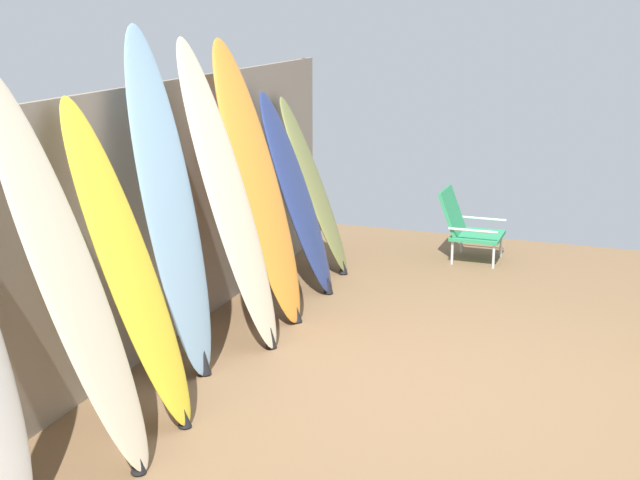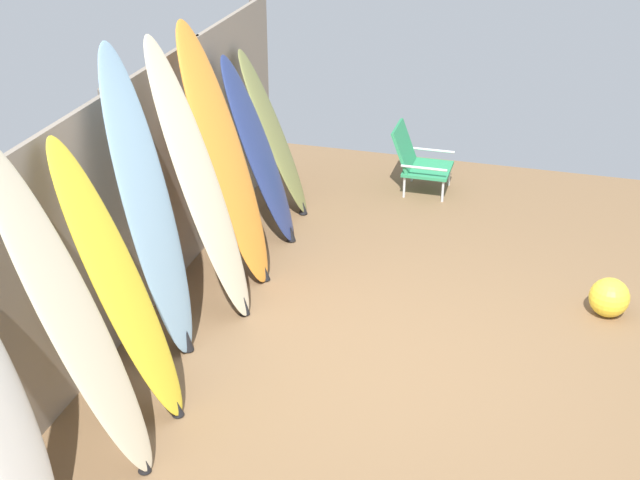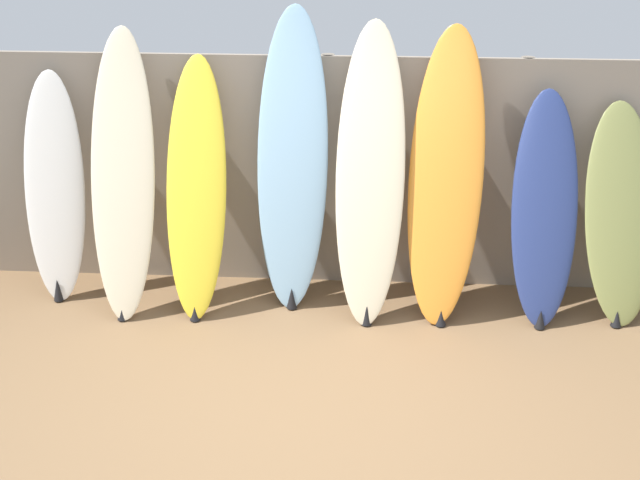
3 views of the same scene
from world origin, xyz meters
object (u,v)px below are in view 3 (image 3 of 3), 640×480
surfboard_white_0 (55,190)px  surfboard_olive_7 (621,216)px  surfboard_skyblue_3 (292,164)px  surfboard_navy_6 (544,211)px  surfboard_orange_5 (446,178)px  surfboard_yellow_2 (196,189)px  surfboard_cream_1 (123,176)px  surfboard_cream_4 (370,177)px

surfboard_white_0 → surfboard_olive_7: 4.15m
surfboard_skyblue_3 → surfboard_navy_6: size_ratio=1.34×
surfboard_orange_5 → surfboard_white_0: bearing=178.0°
surfboard_white_0 → surfboard_olive_7: size_ratio=1.10×
surfboard_yellow_2 → surfboard_orange_5: 1.79m
surfboard_cream_1 → surfboard_orange_5: surfboard_orange_5 is taller
surfboard_skyblue_3 → surfboard_orange_5: 1.11m
surfboard_navy_6 → surfboard_olive_7: bearing=5.6°
surfboard_white_0 → surfboard_skyblue_3: surfboard_skyblue_3 is taller
surfboard_yellow_2 → surfboard_cream_4: size_ratio=0.88×
surfboard_white_0 → surfboard_cream_4: bearing=-3.1°
surfboard_orange_5 → surfboard_cream_4: bearing=-177.1°
surfboard_yellow_2 → surfboard_olive_7: 3.06m
surfboard_white_0 → surfboard_yellow_2: surfboard_yellow_2 is taller
surfboard_white_0 → surfboard_cream_4: size_ratio=0.81×
surfboard_white_0 → surfboard_olive_7: bearing=-0.9°
surfboard_cream_1 → surfboard_skyblue_3: surfboard_skyblue_3 is taller
surfboard_yellow_2 → surfboard_orange_5: bearing=0.8°
surfboard_olive_7 → surfboard_orange_5: bearing=-178.3°
surfboard_white_0 → surfboard_skyblue_3: 1.81m
surfboard_cream_1 → surfboard_yellow_2: 0.54m
surfboard_cream_4 → surfboard_orange_5: 0.54m
surfboard_yellow_2 → surfboard_navy_6: surfboard_yellow_2 is taller
surfboard_cream_1 → surfboard_white_0: bearing=167.3°
surfboard_cream_1 → surfboard_skyblue_3: (1.22, 0.12, 0.08)m
surfboard_cream_4 → surfboard_navy_6: bearing=0.4°
surfboard_cream_1 → surfboard_yellow_2: surfboard_cream_1 is taller
surfboard_yellow_2 → surfboard_white_0: bearing=173.5°
surfboard_white_0 → surfboard_yellow_2: 1.11m
surfboard_yellow_2 → surfboard_orange_5: (1.79, 0.02, 0.12)m
surfboard_cream_1 → surfboard_navy_6: (3.03, 0.01, -0.19)m
surfboard_skyblue_3 → surfboard_olive_7: size_ratio=1.42×
surfboard_skyblue_3 → surfboard_white_0: bearing=179.9°
surfboard_yellow_2 → surfboard_cream_4: 1.26m
surfboard_cream_1 → surfboard_cream_4: bearing=0.0°
surfboard_white_0 → surfboard_cream_1: surfboard_cream_1 is taller
surfboard_yellow_2 → surfboard_navy_6: bearing=0.2°
surfboard_orange_5 → surfboard_navy_6: (0.71, -0.02, -0.22)m
surfboard_yellow_2 → surfboard_olive_7: surfboard_yellow_2 is taller
surfboard_white_0 → surfboard_orange_5: bearing=-2.0°
surfboard_yellow_2 → surfboard_navy_6: size_ratio=1.12×
surfboard_orange_5 → surfboard_olive_7: (1.26, 0.04, -0.27)m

